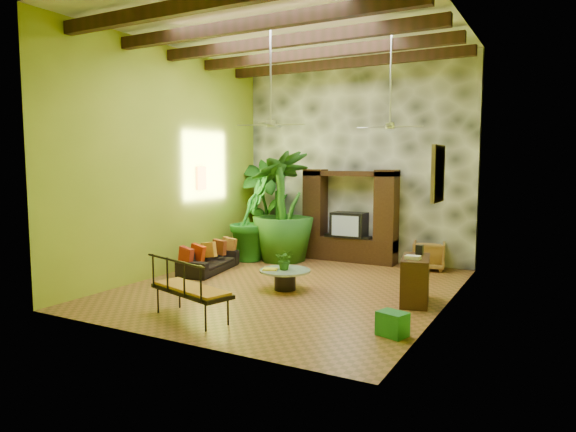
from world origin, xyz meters
The scene contains 23 objects.
ground centered at (0.00, 0.00, 0.00)m, with size 7.00×7.00×0.00m, color brown.
ceiling centered at (0.00, 0.00, 5.00)m, with size 6.00×7.00×0.02m, color silver.
back_wall centered at (0.00, 3.50, 2.50)m, with size 6.00×0.02×5.00m, color #96B128.
left_wall centered at (-3.00, 0.00, 2.50)m, with size 0.02×7.00×5.00m, color #96B128.
right_wall centered at (3.00, 0.00, 2.50)m, with size 0.02×7.00×5.00m, color #96B128.
stone_accent_wall centered at (0.00, 3.44, 2.50)m, with size 5.98×0.10×4.98m, color #3A3D42.
ceiling_beams centered at (0.00, 0.00, 4.78)m, with size 5.95×5.36×0.22m.
entertainment_center centered at (0.00, 3.14, 0.97)m, with size 2.40×0.55×2.30m.
ceiling_fan_front centered at (-0.20, -0.40, 3.40)m, with size 1.28×1.28×1.86m.
ceiling_fan_back centered at (1.60, 1.20, 3.40)m, with size 1.28×1.28×1.86m.
wall_art_mask centered at (-2.96, 1.00, 2.10)m, with size 0.06×0.32×0.55m, color gold.
wall_art_painting centered at (2.96, -0.60, 2.30)m, with size 0.06×0.70×0.90m, color navy.
sofa centered at (-2.33, 0.44, 0.27)m, with size 1.82×0.71×0.53m, color black.
wicker_armchair centered at (2.02, 3.04, 0.33)m, with size 0.70×0.72×0.66m, color olive.
tall_plant_a centered at (-2.50, 3.15, 1.34)m, with size 1.42×0.96×2.69m, color #1C5817.
tall_plant_b centered at (-2.25, 2.05, 1.06)m, with size 1.17×0.94×2.12m, color #1B6A22.
tall_plant_c centered at (-1.47, 2.35, 1.38)m, with size 1.54×1.54×2.76m, color #235D18.
coffee_table centered at (0.01, -0.23, 0.26)m, with size 0.99×0.99×0.40m.
centerpiece_plant centered at (0.01, -0.22, 0.60)m, with size 0.36×0.31×0.40m, color #235B18.
yellow_tray centered at (-0.23, -0.39, 0.41)m, with size 0.27×0.19×0.03m, color yellow.
iron_bench centered at (-0.40, -2.64, 0.54)m, with size 1.65×1.00×0.57m.
side_console centered at (2.48, 0.06, 0.41)m, with size 0.46×1.03×0.82m, color #341910.
green_bin centered at (2.65, -1.83, 0.18)m, with size 0.40×0.30×0.35m, color #217E24.
Camera 1 is at (4.74, -8.81, 2.48)m, focal length 32.00 mm.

